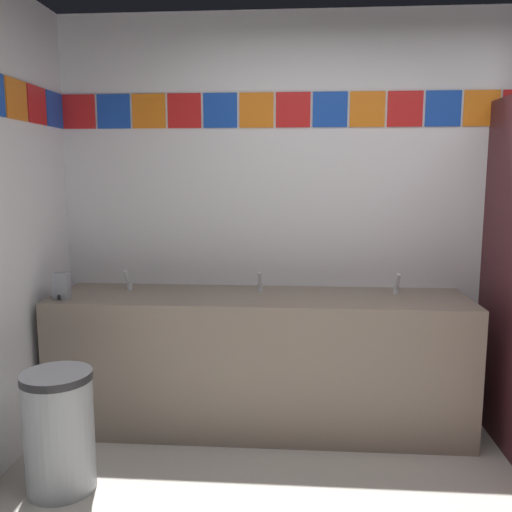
# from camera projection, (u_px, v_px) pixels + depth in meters

# --- Properties ---
(wall_back) EXTENTS (4.21, 0.09, 2.60)m
(wall_back) POSITION_uv_depth(u_px,v_px,m) (381.00, 217.00, 3.53)
(wall_back) COLOR silver
(wall_back) RESTS_ON ground_plane
(vanity_counter) EXTENTS (2.55, 0.61, 0.85)m
(vanity_counter) POSITION_uv_depth(u_px,v_px,m) (259.00, 360.00, 3.38)
(vanity_counter) COLOR gray
(vanity_counter) RESTS_ON ground_plane
(faucet_left) EXTENTS (0.04, 0.10, 0.14)m
(faucet_left) POSITION_uv_depth(u_px,v_px,m) (128.00, 282.00, 3.46)
(faucet_left) COLOR silver
(faucet_left) RESTS_ON vanity_counter
(faucet_center) EXTENTS (0.04, 0.10, 0.14)m
(faucet_center) POSITION_uv_depth(u_px,v_px,m) (260.00, 284.00, 3.40)
(faucet_center) COLOR silver
(faucet_center) RESTS_ON vanity_counter
(faucet_right) EXTENTS (0.04, 0.10, 0.14)m
(faucet_right) POSITION_uv_depth(u_px,v_px,m) (397.00, 286.00, 3.33)
(faucet_right) COLOR silver
(faucet_right) RESTS_ON vanity_counter
(soap_dispenser) EXTENTS (0.09, 0.09, 0.16)m
(soap_dispenser) POSITION_uv_depth(u_px,v_px,m) (62.00, 286.00, 3.21)
(soap_dispenser) COLOR gray
(soap_dispenser) RESTS_ON vanity_counter
(trash_bin) EXTENTS (0.35, 0.35, 0.62)m
(trash_bin) POSITION_uv_depth(u_px,v_px,m) (59.00, 431.00, 2.70)
(trash_bin) COLOR #999EA3
(trash_bin) RESTS_ON ground_plane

